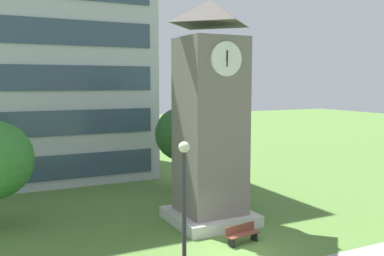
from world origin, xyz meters
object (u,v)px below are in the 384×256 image
object	(u,v)px
clock_tower	(210,124)
tree_by_building	(181,134)
street_lamp	(184,210)
park_bench	(242,234)

from	to	relation	value
clock_tower	tree_by_building	bearing A→B (deg)	77.12
clock_tower	street_lamp	bearing A→B (deg)	-123.78
park_bench	clock_tower	bearing A→B (deg)	87.39
street_lamp	tree_by_building	distance (m)	16.95
clock_tower	tree_by_building	size ratio (longest dim) A/B	2.02
clock_tower	park_bench	xyz separation A→B (m)	(-0.16, -3.49, -4.96)
tree_by_building	street_lamp	bearing A→B (deg)	-114.85
park_bench	tree_by_building	bearing A→B (deg)	80.42
street_lamp	tree_by_building	xyz separation A→B (m)	(7.12, 15.38, 0.40)
park_bench	street_lamp	distance (m)	7.78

